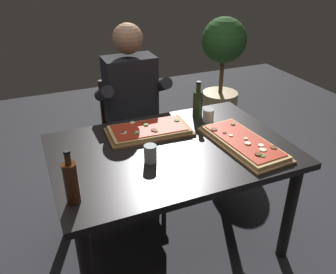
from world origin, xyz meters
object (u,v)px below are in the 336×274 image
Objects in this scene: pizza_rectangular_left at (243,143)px; oil_bottle_amber at (71,182)px; tumbler_far_side at (150,154)px; potted_plant_corner at (222,66)px; seated_diner at (133,103)px; wine_bottle_dark at (198,103)px; pizza_rectangular_front at (149,130)px; tumbler_near_camera at (208,116)px; diner_chair at (130,127)px; dining_table at (171,162)px.

pizza_rectangular_left is 1.04m from oil_bottle_amber.
oil_bottle_amber is 0.50m from tumbler_far_side.
tumbler_far_side is (-0.57, 0.05, 0.03)m from pizza_rectangular_left.
potted_plant_corner is at bearing 43.49° from oil_bottle_amber.
pizza_rectangular_left is at bearing -65.26° from seated_diner.
oil_bottle_amber is (-0.97, -0.62, 0.01)m from wine_bottle_dark.
seated_diner is at bearing 83.34° from pizza_rectangular_front.
tumbler_near_camera is 0.62m from seated_diner.
wine_bottle_dark reaches higher than tumbler_near_camera.
potted_plant_corner is (1.23, 0.63, 0.18)m from diner_chair.
oil_bottle_amber reaches higher than tumbler_near_camera.
tumbler_near_camera reaches higher than pizza_rectangular_left.
wine_bottle_dark is at bearing 97.11° from pizza_rectangular_left.
wine_bottle_dark is 0.12m from tumbler_near_camera.
wine_bottle_dark is at bearing 15.25° from pizza_rectangular_front.
tumbler_far_side is at bearing -100.18° from diner_chair.
wine_bottle_dark is 1.15m from oil_bottle_amber.
oil_bottle_amber is 1.35m from diner_chair.
diner_chair is 0.65× the size of seated_diner.
seated_diner is 1.13× the size of potted_plant_corner.
oil_bottle_amber is (-1.03, -0.14, 0.09)m from pizza_rectangular_left.
tumbler_far_side is at bearing -131.75° from potted_plant_corner.
seated_diner is at bearing -90.00° from diner_chair.
dining_table is at bearing 28.52° from tumbler_far_side.
diner_chair is at bearing 89.72° from dining_table.
oil_bottle_amber reaches higher than wine_bottle_dark.
potted_plant_corner is at bearing 52.10° from wine_bottle_dark.
tumbler_near_camera is at bearing 32.20° from dining_table.
wine_bottle_dark is 0.53m from seated_diner.
dining_table is 1.61× the size of diner_chair.
potted_plant_corner is (1.40, 1.57, -0.12)m from tumbler_far_side.
tumbler_far_side is 0.08× the size of seated_diner.
dining_table is 0.24m from tumbler_far_side.
diner_chair is at bearing -153.07° from potted_plant_corner.
dining_table is at bearing -135.71° from wine_bottle_dark.
oil_bottle_amber is at bearing -172.37° from pizza_rectangular_left.
tumbler_far_side is (-0.54, -0.33, 0.01)m from tumbler_near_camera.
diner_chair is at bearing 84.61° from pizza_rectangular_front.
tumbler_far_side is 0.09× the size of potted_plant_corner.
wine_bottle_dark is at bearing -56.30° from diner_chair.
wine_bottle_dark reaches higher than tumbler_far_side.
pizza_rectangular_front is 0.77m from oil_bottle_amber.
wine_bottle_dark is 2.53× the size of tumbler_far_side.
pizza_rectangular_front is at bearing 42.06° from oil_bottle_amber.
dining_table is at bearing -76.59° from pizza_rectangular_front.
tumbler_far_side reaches higher than pizza_rectangular_left.
pizza_rectangular_left is 0.46× the size of seated_diner.
tumbler_near_camera is 1.52m from potted_plant_corner.
tumbler_far_side reaches higher than dining_table.
tumbler_near_camera is 0.78m from diner_chair.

